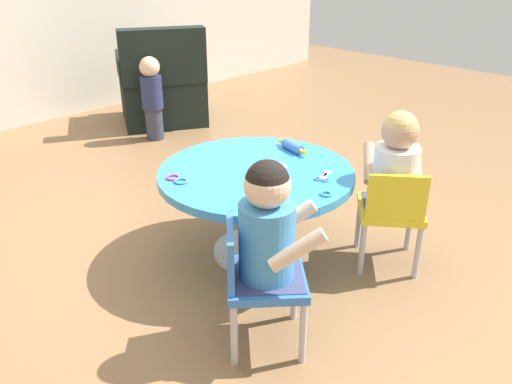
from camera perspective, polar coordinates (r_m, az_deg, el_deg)
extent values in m
plane|color=olive|center=(2.74, 0.00, -6.69)|extent=(10.00, 10.00, 0.00)
cylinder|color=silver|center=(2.73, 0.00, -6.43)|extent=(0.44, 0.44, 0.03)
cylinder|color=silver|center=(2.63, 0.00, -2.71)|extent=(0.12, 0.12, 0.43)
cylinder|color=#338CD1|center=(2.53, 0.00, 2.01)|extent=(0.95, 0.95, 0.04)
cylinder|color=#B7B7BC|center=(2.04, 5.17, -15.11)|extent=(0.03, 0.03, 0.28)
cylinder|color=#B7B7BC|center=(2.24, 4.21, -10.77)|extent=(0.03, 0.03, 0.28)
cylinder|color=#B7B7BC|center=(2.02, -2.43, -15.44)|extent=(0.03, 0.03, 0.28)
cylinder|color=#B7B7BC|center=(2.22, -2.58, -11.03)|extent=(0.03, 0.03, 0.28)
cube|color=blue|center=(2.03, 1.13, -9.52)|extent=(0.42, 0.42, 0.04)
cube|color=blue|center=(1.95, -2.81, -6.58)|extent=(0.20, 0.22, 0.22)
cube|color=#3F4772|center=(2.03, 1.13, -9.48)|extent=(0.38, 0.38, 0.04)
cylinder|color=#3F8CCC|center=(1.93, 1.18, -5.35)|extent=(0.21, 0.21, 0.30)
sphere|color=beige|center=(1.83, 1.24, 0.74)|extent=(0.17, 0.17, 0.17)
sphere|color=black|center=(1.82, 1.24, 1.10)|extent=(0.16, 0.16, 0.16)
cylinder|color=beige|center=(1.84, 4.58, -6.37)|extent=(0.20, 0.18, 0.17)
cylinder|color=beige|center=(2.03, 3.76, -3.07)|extent=(0.20, 0.18, 0.17)
cylinder|color=#B7B7BC|center=(2.82, 16.48, -3.58)|extent=(0.03, 0.03, 0.28)
cylinder|color=#B7B7BC|center=(2.78, 11.20, -3.36)|extent=(0.03, 0.03, 0.28)
cylinder|color=#B7B7BC|center=(2.60, 17.32, -6.37)|extent=(0.03, 0.03, 0.28)
cylinder|color=#B7B7BC|center=(2.56, 11.57, -6.18)|extent=(0.03, 0.03, 0.28)
cube|color=yellow|center=(2.61, 14.51, -1.83)|extent=(0.42, 0.42, 0.04)
cube|color=yellow|center=(2.43, 15.21, -0.61)|extent=(0.19, 0.23, 0.22)
cube|color=#3F4772|center=(2.61, 14.52, -1.79)|extent=(0.38, 0.38, 0.04)
cylinder|color=white|center=(2.54, 14.94, 1.63)|extent=(0.21, 0.21, 0.30)
sphere|color=tan|center=(2.46, 15.53, 6.45)|extent=(0.17, 0.17, 0.17)
sphere|color=tan|center=(2.45, 15.57, 6.74)|extent=(0.16, 0.16, 0.16)
cylinder|color=tan|center=(2.64, 17.09, 2.85)|extent=(0.20, 0.18, 0.17)
cylinder|color=tan|center=(2.60, 12.34, 3.13)|extent=(0.20, 0.18, 0.17)
cube|color=black|center=(4.83, -10.23, 10.11)|extent=(0.95, 0.95, 0.40)
cube|color=black|center=(4.46, -10.18, 14.43)|extent=(0.69, 0.48, 0.45)
cube|color=black|center=(4.81, -6.87, 13.92)|extent=(0.39, 0.58, 0.20)
cube|color=black|center=(4.74, -14.20, 13.19)|extent=(0.39, 0.58, 0.20)
cylinder|color=#33384C|center=(4.36, -11.08, 7.38)|extent=(0.14, 0.14, 0.26)
cylinder|color=navy|center=(4.29, -11.37, 10.68)|extent=(0.17, 0.17, 0.26)
sphere|color=beige|center=(4.25, -11.61, 13.31)|extent=(0.16, 0.16, 0.16)
cylinder|color=#3F72CC|center=(2.75, 4.03, 5.01)|extent=(0.08, 0.15, 0.05)
cylinder|color=yellow|center=(2.82, 2.92, 5.57)|extent=(0.03, 0.05, 0.02)
cylinder|color=yellow|center=(2.68, 5.19, 4.41)|extent=(0.03, 0.05, 0.02)
cube|color=silver|center=(2.48, 7.62, 1.87)|extent=(0.10, 0.07, 0.01)
cube|color=silver|center=(2.48, 7.62, 1.87)|extent=(0.11, 0.03, 0.01)
torus|color=#3F72CC|center=(2.42, 7.60, 1.27)|extent=(0.05, 0.05, 0.01)
torus|color=#3F72CC|center=(2.43, 6.80, 1.42)|extent=(0.05, 0.05, 0.01)
cylinder|color=#CC99E5|center=(2.53, 2.23, 2.71)|extent=(0.10, 0.10, 0.01)
torus|color=#D83FA5|center=(2.46, -9.11, 1.59)|extent=(0.06, 0.06, 0.01)
torus|color=#3F99D8|center=(2.41, -8.25, 1.19)|extent=(0.06, 0.06, 0.01)
torus|color=#D83FA5|center=(2.42, 1.97, 1.55)|extent=(0.05, 0.05, 0.01)
torus|color=#3F99D8|center=(2.29, 7.68, -0.21)|extent=(0.05, 0.05, 0.01)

